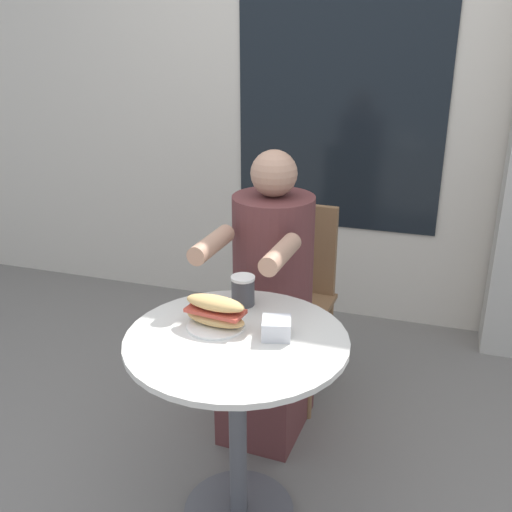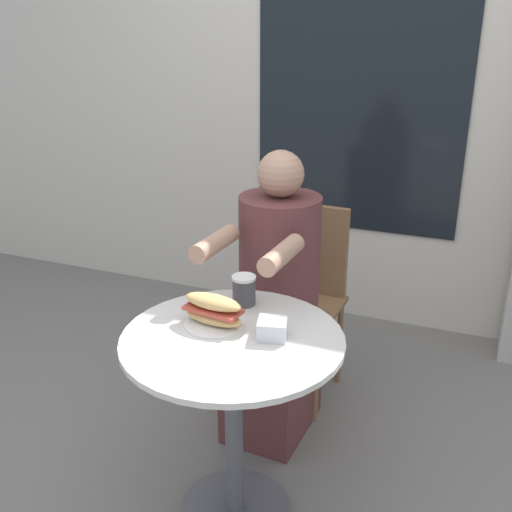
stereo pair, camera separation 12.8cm
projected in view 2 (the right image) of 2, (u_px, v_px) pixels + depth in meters
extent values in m
plane|color=slate|center=(235.00, 511.00, 2.14)|extent=(8.00, 8.00, 0.00)
cube|color=beige|center=(365.00, 69.00, 3.10)|extent=(8.00, 0.08, 2.80)
cube|color=black|center=(362.00, 61.00, 3.05)|extent=(1.11, 0.01, 1.80)
cylinder|color=beige|center=(233.00, 339.00, 1.88)|extent=(0.71, 0.71, 0.02)
cylinder|color=#515156|center=(234.00, 430.00, 2.01)|extent=(0.06, 0.06, 0.67)
cylinder|color=#515156|center=(235.00, 509.00, 2.13)|extent=(0.39, 0.39, 0.02)
cube|color=brown|center=(295.00, 307.00, 2.67)|extent=(0.40, 0.40, 0.02)
cube|color=brown|center=(310.00, 249.00, 2.73)|extent=(0.35, 0.05, 0.42)
cylinder|color=brown|center=(316.00, 378.00, 2.55)|extent=(0.03, 0.03, 0.43)
cylinder|color=brown|center=(246.00, 360.00, 2.68)|extent=(0.03, 0.03, 0.43)
cylinder|color=brown|center=(339.00, 343.00, 2.83)|extent=(0.03, 0.03, 0.43)
cylinder|color=brown|center=(275.00, 328.00, 2.96)|extent=(0.03, 0.03, 0.43)
cube|color=brown|center=(272.00, 381.00, 2.51)|extent=(0.33, 0.42, 0.45)
cylinder|color=brown|center=(279.00, 265.00, 2.37)|extent=(0.32, 0.32, 0.56)
sphere|color=tan|center=(281.00, 174.00, 2.24)|extent=(0.18, 0.18, 0.18)
cylinder|color=tan|center=(282.00, 254.00, 2.02)|extent=(0.08, 0.26, 0.07)
cylinder|color=tan|center=(215.00, 243.00, 2.12)|extent=(0.08, 0.26, 0.07)
cylinder|color=white|center=(214.00, 324.00, 1.95)|extent=(0.19, 0.19, 0.01)
ellipsoid|color=tan|center=(213.00, 317.00, 1.94)|extent=(0.21, 0.11, 0.04)
cube|color=#B74233|center=(213.00, 309.00, 1.93)|extent=(0.20, 0.11, 0.01)
ellipsoid|color=tan|center=(213.00, 302.00, 1.92)|extent=(0.21, 0.11, 0.04)
cylinder|color=#424247|center=(244.00, 292.00, 2.08)|extent=(0.08, 0.08, 0.10)
cylinder|color=white|center=(244.00, 278.00, 2.06)|extent=(0.08, 0.08, 0.01)
cube|color=silver|center=(272.00, 329.00, 1.86)|extent=(0.11, 0.11, 0.06)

